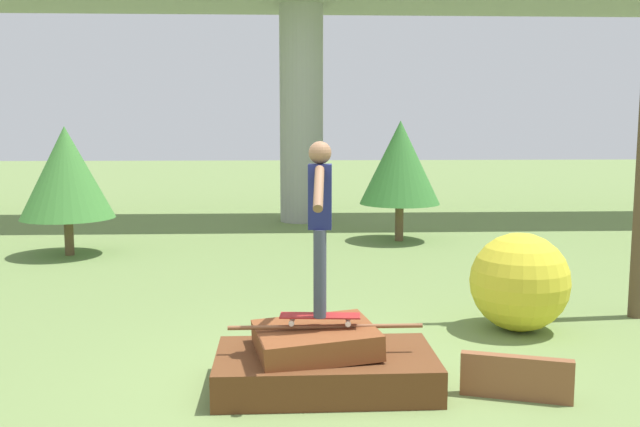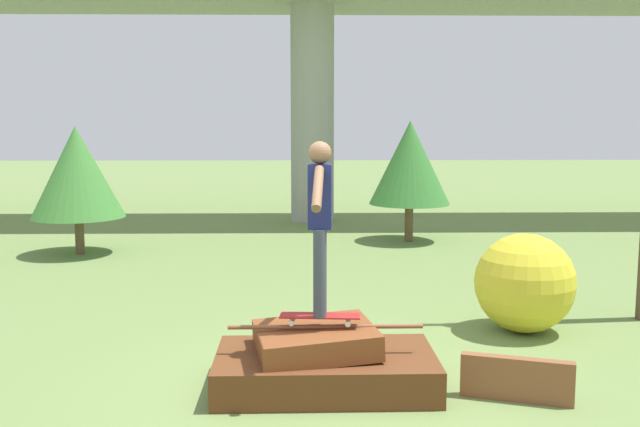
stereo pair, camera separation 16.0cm
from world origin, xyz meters
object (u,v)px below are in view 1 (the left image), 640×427
tree_behind_left (66,173)px  tree_behind_right (400,163)px  skateboard (320,316)px  skater (320,215)px  bush_yellow_flowering (520,282)px

tree_behind_left → tree_behind_right: size_ratio=0.96×
tree_behind_left → tree_behind_right: (6.63, 1.35, 0.09)m
skateboard → skater: bearing=0.0°
skater → bush_yellow_flowering: 3.30m
bush_yellow_flowering → tree_behind_left: bearing=143.2°
bush_yellow_flowering → skater: bearing=-145.0°
skater → tree_behind_left: tree_behind_left is taller
skater → tree_behind_left: size_ratio=0.67×
skateboard → tree_behind_right: tree_behind_right is taller
skater → tree_behind_right: (2.10, 8.43, -0.01)m
skateboard → tree_behind_left: tree_behind_left is taller
tree_behind_left → skateboard: bearing=-57.4°
skateboard → tree_behind_right: size_ratio=0.30×
skater → tree_behind_left: bearing=122.6°
tree_behind_right → bush_yellow_flowering: tree_behind_right is taller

